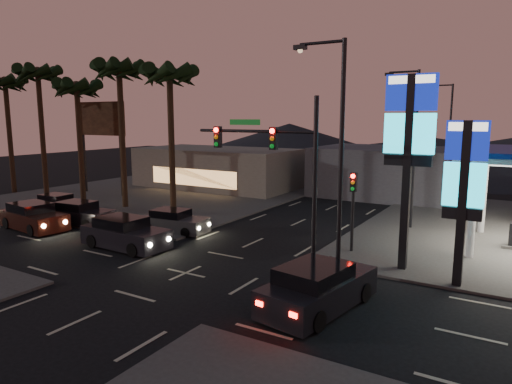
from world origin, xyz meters
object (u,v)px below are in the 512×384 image
Objects in this scene: car_lane_a_mid at (33,217)px; car_lane_b_rear at (58,204)px; pylon_sign_tall at (409,134)px; car_lane_a_front at (125,234)px; car_lane_b_mid at (80,214)px; suv_station at (318,288)px; traffic_signal_mast at (279,161)px; car_lane_b_front at (174,222)px; pylon_sign_short at (464,178)px.

car_lane_a_mid is 1.23× the size of car_lane_b_rear.
pylon_sign_tall is 15.65m from car_lane_a_front.
pylon_sign_tall is 1.68× the size of car_lane_a_mid.
suv_station reaches higher than car_lane_b_mid.
traffic_signal_mast is 5.93m from suv_station.
car_lane_a_mid is (-17.57, -0.45, -4.44)m from traffic_signal_mast.
traffic_signal_mast reaches higher than car_lane_b_front.
car_lane_a_mid is 0.97× the size of suv_station.
car_lane_b_mid is at bearing -178.71° from pylon_sign_short.
pylon_sign_tall reaches higher than suv_station.
pylon_sign_short is 23.75m from car_lane_b_mid.
pylon_sign_tall is at bearing 15.57° from car_lane_a_front.
pylon_sign_short is at bearing -3.82° from car_lane_b_front.
pylon_sign_short is 1.44× the size of car_lane_b_mid.
car_lane_b_front is at bearing 179.56° from pylon_sign_tall.
car_lane_b_front is 1.04× the size of car_lane_b_rear.
car_lane_a_front is at bearing -177.48° from traffic_signal_mast.
suv_station is (12.38, -2.12, 0.03)m from car_lane_a_front.
pylon_sign_short is at bearing -2.42° from car_lane_b_rear.
car_lane_b_mid is 19.74m from suv_station.
car_lane_a_mid reaches higher than car_lane_b_rear.
car_lane_a_mid is at bearing -169.92° from pylon_sign_tall.
traffic_signal_mast is 16.90m from car_lane_b_mid.
suv_station is at bearing -39.75° from traffic_signal_mast.
traffic_signal_mast is 10.99m from car_lane_b_front.
car_lane_b_rear is at bearing 179.58° from pylon_sign_tall.
pylon_sign_short is 1.31× the size of car_lane_a_mid.
traffic_signal_mast reaches higher than car_lane_a_mid.
traffic_signal_mast is (-7.24, -2.51, 0.57)m from pylon_sign_short.
pylon_sign_tall is at bearing 4.17° from car_lane_b_mid.
car_lane_b_rear is (-20.83, 3.70, -4.58)m from traffic_signal_mast.
car_lane_b_mid is at bearing -175.83° from pylon_sign_tall.
suv_station is (12.37, -6.15, 0.15)m from car_lane_b_front.
pylon_sign_tall reaches higher than car_lane_b_rear.
pylon_sign_short reaches higher than car_lane_a_mid.
car_lane_a_mid is 1.19× the size of car_lane_b_front.
car_lane_a_mid reaches higher than car_lane_b_front.
car_lane_b_mid is (-20.91, -1.53, -5.68)m from pylon_sign_tall.
car_lane_b_rear is at bearing 159.83° from car_lane_b_mid.
pylon_sign_tall is 1.63× the size of suv_station.
car_lane_a_mid is at bearing -178.52° from traffic_signal_mast.
car_lane_a_front is (-16.58, -2.92, -3.87)m from pylon_sign_short.
suv_station is (23.88, -6.23, 0.17)m from car_lane_b_rear.
pylon_sign_tall is at bearing -0.42° from car_lane_b_rear.
car_lane_a_mid is 20.72m from suv_station.
pylon_sign_short is at bearing -21.80° from pylon_sign_tall.
suv_station reaches higher than car_lane_b_rear.
car_lane_b_mid is at bearing 166.76° from suv_station.
traffic_signal_mast is 1.77× the size of car_lane_b_front.
car_lane_a_mid is at bearing -119.87° from car_lane_b_mid.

